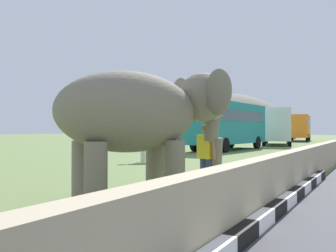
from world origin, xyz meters
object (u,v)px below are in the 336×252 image
at_px(bus_teal, 228,122).
at_px(bus_white, 277,124).
at_px(cow_near, 151,144).
at_px(bus_orange, 299,126).
at_px(elephant, 145,114).
at_px(person_handler, 206,154).

bearing_deg(bus_teal, bus_white, -4.86).
bearing_deg(cow_near, bus_orange, 0.28).
distance_m(elephant, cow_near, 9.34).
bearing_deg(person_handler, bus_teal, 19.38).
xyz_separation_m(elephant, bus_teal, (19.35, 5.54, 0.23)).
xyz_separation_m(person_handler, cow_near, (6.24, 5.66, -0.06)).
height_order(elephant, cow_near, elephant).
xyz_separation_m(bus_orange, cow_near, (-37.36, -0.18, -1.21)).
bearing_deg(bus_white, bus_orange, 2.16).
bearing_deg(bus_orange, bus_teal, 179.12).
bearing_deg(cow_near, person_handler, -137.80).
xyz_separation_m(bus_white, bus_orange, (14.69, 0.55, -0.00)).
bearing_deg(person_handler, elephant, 156.41).
height_order(bus_teal, bus_white, same).
relative_size(bus_white, bus_orange, 1.19).
height_order(person_handler, bus_teal, bus_teal).
bearing_deg(bus_orange, cow_near, -179.72).
bearing_deg(bus_white, person_handler, -169.63).
distance_m(bus_teal, bus_orange, 25.86).
bearing_deg(cow_near, elephant, -147.72).
distance_m(elephant, bus_white, 30.86).
bearing_deg(person_handler, cow_near, 42.20).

